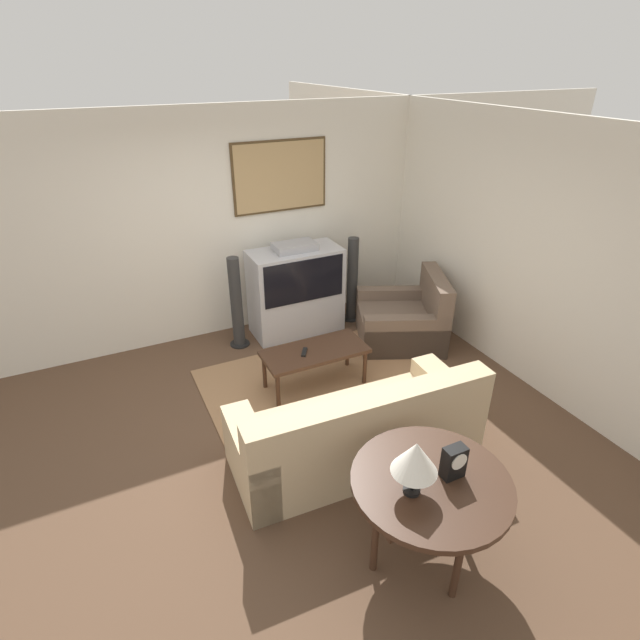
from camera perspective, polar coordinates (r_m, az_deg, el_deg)
The scene contains 14 objects.
ground_plane at distance 4.92m, azimuth -3.67°, elevation -11.86°, with size 12.00×12.00×0.00m, color brown.
wall_back at distance 6.08m, azimuth -11.79°, elevation 10.37°, with size 12.00×0.10×2.70m.
wall_right at distance 5.62m, azimuth 21.69°, elevation 7.36°, with size 0.06×12.00×2.70m.
area_rug at distance 5.51m, azimuth -0.17°, elevation -6.72°, with size 2.47×1.51×0.01m.
tv at distance 6.22m, azimuth -2.77°, elevation 3.40°, with size 1.12×0.54×1.18m.
couch at distance 4.38m, azimuth 4.37°, elevation -12.71°, with size 2.15×0.95×0.85m.
armchair at distance 6.20m, azimuth 9.61°, elevation -0.07°, with size 1.29×1.27×0.85m.
coffee_table at distance 5.20m, azimuth -0.59°, elevation -3.93°, with size 1.09×0.48×0.45m.
console_table at distance 3.51m, azimuth 12.57°, elevation -18.20°, with size 1.06×1.06×0.72m.
table_lamp at distance 3.17m, azimuth 10.84°, elevation -15.23°, with size 0.29×0.29×0.40m.
mantel_clock at distance 3.44m, azimuth 15.05°, elevation -15.40°, with size 0.15×0.10×0.23m.
remote at distance 5.12m, azimuth -1.81°, elevation -3.68°, with size 0.12×0.16×0.02m.
speaker_tower_left at distance 5.96m, azimuth -9.51°, elevation 1.69°, with size 0.24×0.24×1.13m.
speaker_tower_right at distance 6.51m, azimuth 3.70°, elevation 4.38°, with size 0.24×0.24×1.13m.
Camera 1 is at (-1.36, -3.52, 3.16)m, focal length 28.00 mm.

